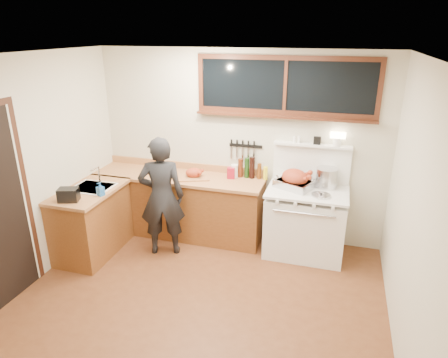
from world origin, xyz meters
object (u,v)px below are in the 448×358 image
(vintage_stove, at_px, (305,220))
(cutting_board, at_px, (194,174))
(man, at_px, (162,197))
(roast_turkey, at_px, (295,180))

(vintage_stove, distance_m, cutting_board, 1.62)
(vintage_stove, bearing_deg, cutting_board, 180.00)
(vintage_stove, bearing_deg, man, -163.90)
(vintage_stove, height_order, cutting_board, vintage_stove)
(cutting_board, relative_size, roast_turkey, 0.91)
(man, distance_m, roast_turkey, 1.73)
(vintage_stove, distance_m, man, 1.90)
(vintage_stove, relative_size, man, 1.00)
(vintage_stove, relative_size, cutting_board, 3.20)
(man, bearing_deg, vintage_stove, 16.10)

